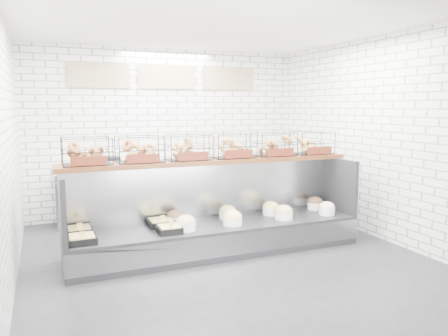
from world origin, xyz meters
name	(u,v)px	position (x,y,z in m)	size (l,w,h in m)	color
ground	(226,258)	(0.00, 0.00, 0.00)	(5.50, 5.50, 0.00)	black
room_shell	(209,100)	(0.00, 0.60, 2.06)	(5.02, 5.51, 3.01)	white
display_case	(217,227)	(0.01, 0.34, 0.33)	(4.00, 0.90, 1.20)	black
bagel_shelf	(211,150)	(0.00, 0.52, 1.39)	(4.10, 0.50, 0.40)	#45210E
prep_counter	(173,191)	(-0.01, 2.43, 0.47)	(4.00, 0.60, 1.20)	#93969B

